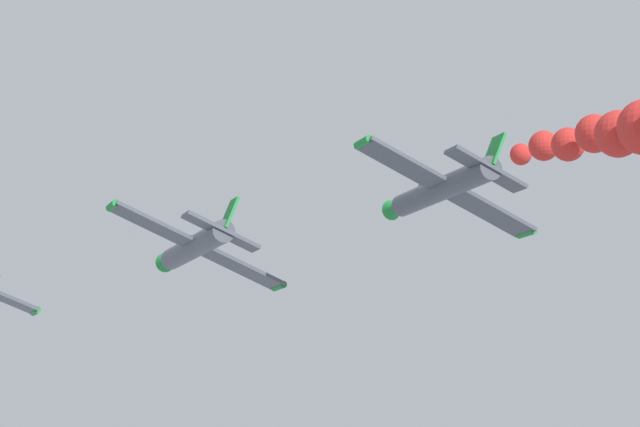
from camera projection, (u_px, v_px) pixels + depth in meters
The scene contains 2 objects.
airplane_right_inner at pixel (195, 246), 62.96m from camera, with size 8.99×10.35×3.93m.
airplane_left_outer at pixel (442, 188), 59.82m from camera, with size 8.93×10.35×4.09m.
Camera 1 is at (-22.64, -55.57, 61.32)m, focal length 71.65 mm.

